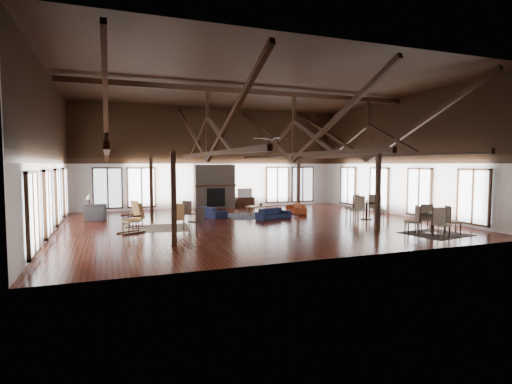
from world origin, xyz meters
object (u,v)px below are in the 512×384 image
object	(u,v)px
sofa_orange	(296,208)
sofa_navy_left	(211,212)
sofa_navy_front	(273,214)
coffee_table	(259,207)
tv_console	(245,202)
armchair	(95,213)
cafe_table_near	(433,220)
cafe_table_far	(367,207)

from	to	relation	value
sofa_orange	sofa_navy_left	bearing A→B (deg)	-80.73
sofa_navy_front	sofa_orange	size ratio (longest dim) A/B	1.02
coffee_table	tv_console	xyz separation A→B (m)	(0.66, 4.24, -0.14)
coffee_table	armchair	xyz separation A→B (m)	(-7.87, 0.98, -0.08)
sofa_navy_front	sofa_navy_left	size ratio (longest dim) A/B	0.94
sofa_navy_front	cafe_table_near	bearing A→B (deg)	-74.87
sofa_navy_front	armchair	bearing A→B (deg)	144.19
sofa_navy_front	cafe_table_far	bearing A→B (deg)	-40.13
sofa_navy_left	sofa_orange	distance (m)	4.73
tv_console	cafe_table_far	bearing A→B (deg)	-63.93
coffee_table	cafe_table_near	distance (m)	8.52
sofa_navy_front	sofa_navy_left	xyz separation A→B (m)	(-2.65, 1.64, 0.02)
sofa_navy_left	coffee_table	size ratio (longest dim) A/B	1.34
cafe_table_far	sofa_orange	bearing A→B (deg)	120.96
cafe_table_far	tv_console	distance (m)	8.25
cafe_table_near	cafe_table_far	world-z (taller)	cafe_table_far
cafe_table_near	armchair	bearing A→B (deg)	144.79
sofa_navy_left	cafe_table_far	world-z (taller)	cafe_table_far
sofa_navy_left	sofa_navy_front	bearing A→B (deg)	-140.43
tv_console	sofa_navy_front	bearing A→B (deg)	-95.01
sofa_orange	coffee_table	distance (m)	2.25
coffee_table	cafe_table_far	xyz separation A→B (m)	(4.28, -3.17, 0.13)
cafe_table_far	tv_console	world-z (taller)	cafe_table_far
tv_console	coffee_table	bearing A→B (deg)	-98.87
coffee_table	tv_console	size ratio (longest dim) A/B	1.17
coffee_table	cafe_table_near	bearing A→B (deg)	-70.88
sofa_navy_left	coffee_table	bearing A→B (deg)	-111.31
sofa_navy_front	tv_console	bearing A→B (deg)	66.53
sofa_orange	sofa_navy_front	bearing A→B (deg)	-41.85
coffee_table	cafe_table_far	distance (m)	5.33
sofa_navy_left	armchair	world-z (taller)	armchair
sofa_navy_front	coffee_table	xyz separation A→B (m)	(-0.16, 1.53, 0.18)
sofa_navy_front	armchair	size ratio (longest dim) A/B	1.58
cafe_table_near	tv_console	size ratio (longest dim) A/B	1.75
cafe_table_near	sofa_navy_front	bearing A→B (deg)	123.60
sofa_orange	cafe_table_far	distance (m)	4.00
sofa_navy_front	sofa_orange	bearing A→B (deg)	22.18
cafe_table_far	coffee_table	bearing A→B (deg)	143.54
armchair	tv_console	distance (m)	9.13
sofa_navy_front	sofa_orange	xyz separation A→B (m)	(2.08, 1.78, -0.00)
sofa_navy_left	coffee_table	distance (m)	2.50
sofa_navy_front	sofa_orange	distance (m)	2.74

